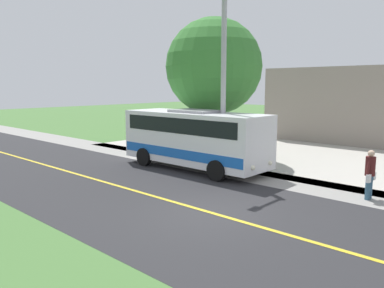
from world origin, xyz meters
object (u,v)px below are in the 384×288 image
Objects in this scene: tree_curbside at (214,67)px; street_light_pole at (222,71)px; shuttle_bus_front at (195,136)px; pedestrian_with_bags at (370,173)px.

street_light_pole is at bearing 45.08° from tree_curbside.
shuttle_bus_front is 3.37m from street_light_pole.
pedestrian_with_bags is (-0.40, 7.94, -0.62)m from shuttle_bus_front.
tree_curbside is at bearing -157.46° from shuttle_bus_front.
pedestrian_with_bags is 0.21× the size of street_light_pole.
tree_curbside is at bearing -134.92° from street_light_pole.
shuttle_bus_front is at bearing -74.47° from street_light_pole.
tree_curbside reaches higher than shuttle_bus_front.
tree_curbside is (-2.89, -1.20, 3.43)m from shuttle_bus_front.
tree_curbside reaches higher than pedestrian_with_bags.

